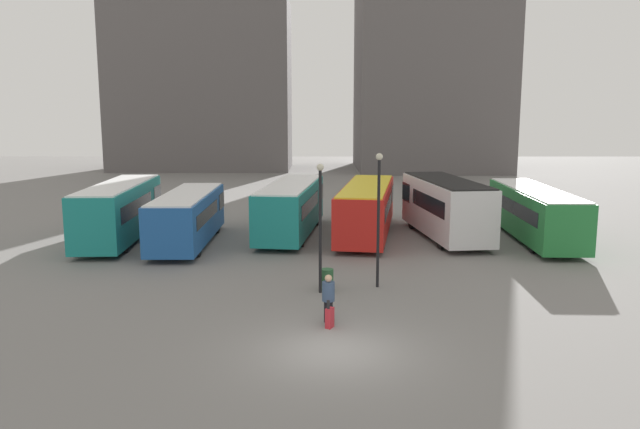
{
  "coord_description": "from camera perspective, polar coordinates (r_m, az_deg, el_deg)",
  "views": [
    {
      "loc": [
        -0.43,
        -17.76,
        7.12
      ],
      "look_at": [
        -0.37,
        12.56,
        2.05
      ],
      "focal_mm": 35.0,
      "sensor_mm": 36.0,
      "label": 1
    }
  ],
  "objects": [
    {
      "name": "traveler",
      "position": [
        21.2,
        0.66,
        -7.3
      ],
      "size": [
        0.57,
        0.57,
        1.67
      ],
      "rotation": [
        0.0,
        0.0,
        1.14
      ],
      "color": "black",
      "rests_on": "ground_plane"
    },
    {
      "name": "building_block_left",
      "position": [
        78.38,
        -10.85,
        11.45
      ],
      "size": [
        21.26,
        10.84,
        20.06
      ],
      "color": "#5B5656",
      "rests_on": "ground_plane"
    },
    {
      "name": "trash_bin",
      "position": [
        25.13,
        0.53,
        -5.95
      ],
      "size": [
        0.52,
        0.52,
        0.85
      ],
      "color": "#285633",
      "rests_on": "ground_plane"
    },
    {
      "name": "lamp_post_1",
      "position": [
        25.03,
        5.26,
        0.51
      ],
      "size": [
        0.28,
        0.28,
        5.46
      ],
      "color": "black",
      "rests_on": "ground_plane"
    },
    {
      "name": "bus_4",
      "position": [
        35.82,
        11.26,
        0.75
      ],
      "size": [
        3.7,
        9.54,
        3.31
      ],
      "rotation": [
        0.0,
        0.0,
        1.69
      ],
      "color": "silver",
      "rests_on": "ground_plane"
    },
    {
      "name": "suitcase",
      "position": [
        20.91,
        0.78,
        -9.4
      ],
      "size": [
        0.32,
        0.39,
        0.98
      ],
      "rotation": [
        0.0,
        0.0,
        1.14
      ],
      "color": "#B7232D",
      "rests_on": "ground_plane"
    },
    {
      "name": "bus_1",
      "position": [
        34.23,
        -12.1,
        -0.15
      ],
      "size": [
        2.54,
        9.63,
        2.77
      ],
      "rotation": [
        0.0,
        0.0,
        1.58
      ],
      "color": "#1E56A3",
      "rests_on": "ground_plane"
    },
    {
      "name": "lamp_post_0",
      "position": [
        24.16,
        -0.09,
        -0.21
      ],
      "size": [
        0.28,
        0.28,
        5.11
      ],
      "color": "black",
      "rests_on": "ground_plane"
    },
    {
      "name": "bus_0",
      "position": [
        36.1,
        -17.95,
        0.42
      ],
      "size": [
        2.89,
        10.32,
        3.16
      ],
      "rotation": [
        0.0,
        0.0,
        1.61
      ],
      "color": "#19847F",
      "rests_on": "ground_plane"
    },
    {
      "name": "bus_5",
      "position": [
        36.64,
        18.86,
        0.25
      ],
      "size": [
        2.81,
        11.13,
        2.85
      ],
      "rotation": [
        0.0,
        0.0,
        1.54
      ],
      "color": "#237A38",
      "rests_on": "ground_plane"
    },
    {
      "name": "bus_2",
      "position": [
        36.04,
        -2.76,
        0.72
      ],
      "size": [
        3.74,
        10.59,
        2.99
      ],
      "rotation": [
        0.0,
        0.0,
        1.45
      ],
      "color": "#19847F",
      "rests_on": "ground_plane"
    },
    {
      "name": "ground_plane",
      "position": [
        19.13,
        1.21,
        -12.35
      ],
      "size": [
        160.0,
        160.0,
        0.0
      ],
      "primitive_type": "plane",
      "color": "slate"
    },
    {
      "name": "bus_3",
      "position": [
        35.97,
        4.2,
        0.64
      ],
      "size": [
        4.29,
        11.55,
        2.93
      ],
      "rotation": [
        0.0,
        0.0,
        1.42
      ],
      "color": "red",
      "rests_on": "ground_plane"
    }
  ]
}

